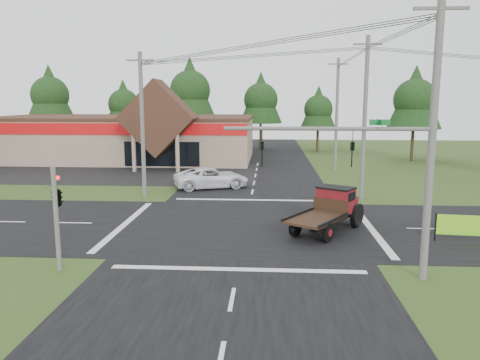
{
  "coord_description": "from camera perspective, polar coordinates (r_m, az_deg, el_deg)",
  "views": [
    {
      "loc": [
        1.28,
        -25.79,
        7.09
      ],
      "look_at": [
        -0.51,
        2.72,
        2.2
      ],
      "focal_mm": 35.0,
      "sensor_mm": 36.0,
      "label": 1
    }
  ],
  "objects": [
    {
      "name": "cvs_building",
      "position": [
        58.07,
        -13.48,
        5.19
      ],
      "size": [
        30.4,
        18.2,
        9.19
      ],
      "color": "gray",
      "rests_on": "ground"
    },
    {
      "name": "ground",
      "position": [
        26.78,
        0.73,
        -5.64
      ],
      "size": [
        120.0,
        120.0,
        0.0
      ],
      "primitive_type": "plane",
      "color": "#334418",
      "rests_on": "ground"
    },
    {
      "name": "utility_pole_nw",
      "position": [
        35.09,
        -11.83,
        6.73
      ],
      "size": [
        2.0,
        0.3,
        10.5
      ],
      "color": "#595651",
      "rests_on": "ground"
    },
    {
      "name": "white_pickup",
      "position": [
        38.2,
        -3.5,
        0.28
      ],
      "size": [
        6.65,
        4.74,
        1.68
      ],
      "primitive_type": "imported",
      "rotation": [
        0.0,
        0.0,
        1.93
      ],
      "color": "white",
      "rests_on": "ground"
    },
    {
      "name": "utility_pole_ne",
      "position": [
        34.48,
        14.96,
        7.39
      ],
      "size": [
        2.0,
        0.3,
        11.5
      ],
      "color": "#595651",
      "rests_on": "ground"
    },
    {
      "name": "traffic_signal_mast",
      "position": [
        19.04,
        17.35,
        1.22
      ],
      "size": [
        8.12,
        0.24,
        7.0
      ],
      "color": "#595651",
      "rests_on": "ground"
    },
    {
      "name": "road_ew",
      "position": [
        26.78,
        0.73,
        -5.61
      ],
      "size": [
        120.0,
        12.0,
        0.02
      ],
      "primitive_type": "cube",
      "color": "black",
      "rests_on": "ground"
    },
    {
      "name": "road_ns",
      "position": [
        26.78,
        0.73,
        -5.62
      ],
      "size": [
        12.0,
        120.0,
        0.02
      ],
      "primitive_type": "cube",
      "color": "black",
      "rests_on": "ground"
    },
    {
      "name": "tree_row_a",
      "position": [
        72.86,
        -22.17,
        9.76
      ],
      "size": [
        6.72,
        6.72,
        12.12
      ],
      "color": "#332316",
      "rests_on": "ground"
    },
    {
      "name": "tree_row_d",
      "position": [
        67.81,
        2.55,
        9.94
      ],
      "size": [
        6.16,
        6.16,
        11.11
      ],
      "color": "#332316",
      "rests_on": "ground"
    },
    {
      "name": "parking_apron",
      "position": [
        47.86,
        -15.07,
        0.87
      ],
      "size": [
        28.0,
        14.0,
        0.02
      ],
      "primitive_type": "cube",
      "color": "black",
      "rests_on": "ground"
    },
    {
      "name": "utility_pole_nr",
      "position": [
        19.38,
        22.38,
        4.69
      ],
      "size": [
        2.0,
        0.3,
        11.0
      ],
      "color": "#595651",
      "rests_on": "ground"
    },
    {
      "name": "traffic_signal_corner",
      "position": [
        20.76,
        -21.49,
        -0.86
      ],
      "size": [
        0.53,
        2.48,
        4.4
      ],
      "color": "#595651",
      "rests_on": "ground"
    },
    {
      "name": "utility_pole_n",
      "position": [
        48.28,
        11.71,
        7.91
      ],
      "size": [
        2.0,
        0.3,
        11.2
      ],
      "color": "#595651",
      "rests_on": "ground"
    },
    {
      "name": "tree_row_c",
      "position": [
        67.76,
        -6.1,
        11.03
      ],
      "size": [
        7.28,
        7.28,
        13.13
      ],
      "color": "#332316",
      "rests_on": "ground"
    },
    {
      "name": "antique_flatbed_truck",
      "position": [
        25.71,
        10.46,
        -3.72
      ],
      "size": [
        4.93,
        5.95,
        2.38
      ],
      "primitive_type": null,
      "rotation": [
        0.0,
        0.0,
        -0.58
      ],
      "color": "#5A0C11",
      "rests_on": "ground"
    },
    {
      "name": "tree_row_e",
      "position": [
        66.15,
        9.54,
        8.66
      ],
      "size": [
        5.04,
        5.04,
        9.09
      ],
      "color": "#332316",
      "rests_on": "ground"
    },
    {
      "name": "tree_side_ne",
      "position": [
        58.25,
        20.56,
        9.38
      ],
      "size": [
        6.16,
        6.16,
        11.11
      ],
      "color": "#332316",
      "rests_on": "ground"
    },
    {
      "name": "roadside_banner",
      "position": [
        26.39,
        27.14,
        -5.33
      ],
      "size": [
        4.24,
        0.6,
        1.45
      ],
      "primitive_type": null,
      "rotation": [
        0.0,
        0.0,
        -0.11
      ],
      "color": "#7AD71C",
      "rests_on": "ground"
    },
    {
      "name": "tree_row_b",
      "position": [
        71.06,
        -14.01,
        9.12
      ],
      "size": [
        5.6,
        5.6,
        10.1
      ],
      "color": "#332316",
      "rests_on": "ground"
    }
  ]
}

